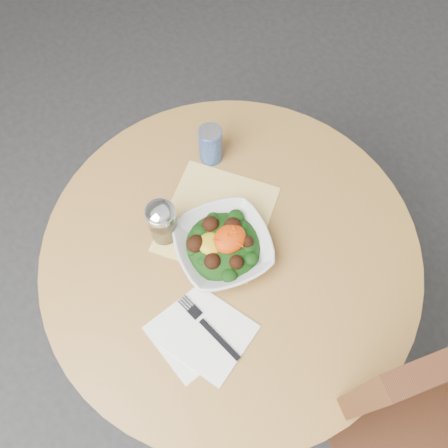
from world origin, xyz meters
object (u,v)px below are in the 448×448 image
at_px(spice_shaker, 162,222).
at_px(beverage_can, 211,144).
at_px(chair, 440,428).
at_px(salad_bowl, 223,246).

distance_m(spice_shaker, beverage_can, 0.24).
relative_size(chair, spice_shaker, 8.39).
height_order(chair, beverage_can, chair).
xyz_separation_m(spice_shaker, beverage_can, (0.22, 0.10, -0.01)).
bearing_deg(salad_bowl, chair, -76.44).
bearing_deg(spice_shaker, salad_bowl, -57.61).
bearing_deg(spice_shaker, beverage_can, 24.22).
height_order(salad_bowl, spice_shaker, spice_shaker).
height_order(chair, spice_shaker, chair).
bearing_deg(chair, salad_bowl, 103.56).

